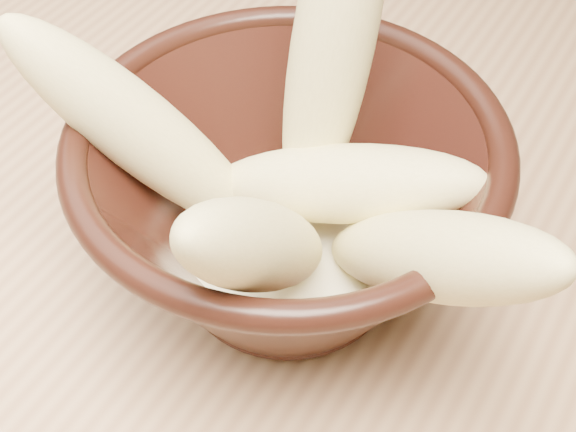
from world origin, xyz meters
name	(u,v)px	position (x,y,z in m)	size (l,w,h in m)	color
table	(154,236)	(0.00, 0.00, 0.67)	(1.20, 0.80, 0.75)	tan
bowl	(288,203)	(0.14, -0.04, 0.82)	(0.22, 0.22, 0.12)	black
milk_puddle	(288,240)	(0.14, -0.04, 0.79)	(0.13, 0.13, 0.02)	beige
banana_upright	(332,48)	(0.14, 0.00, 0.89)	(0.04, 0.04, 0.20)	#DACC81
banana_left	(140,131)	(0.07, -0.07, 0.86)	(0.04, 0.04, 0.17)	#DACC81
banana_right	(430,256)	(0.23, -0.06, 0.85)	(0.04, 0.04, 0.18)	#DACC81
banana_across	(343,184)	(0.17, -0.03, 0.84)	(0.04, 0.04, 0.15)	#DACC81
banana_front	(259,246)	(0.16, -0.10, 0.86)	(0.04, 0.04, 0.16)	#DACC81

